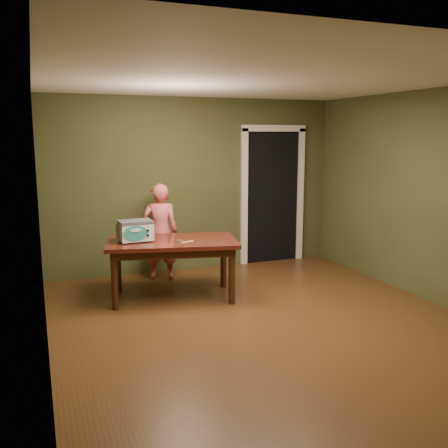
% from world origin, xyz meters
% --- Properties ---
extents(floor, '(5.00, 5.00, 0.00)m').
position_xyz_m(floor, '(0.00, 0.00, 0.00)').
color(floor, '#533117').
rests_on(floor, ground).
extents(room_shell, '(4.52, 5.02, 2.61)m').
position_xyz_m(room_shell, '(0.00, 0.00, 1.71)').
color(room_shell, '#434C28').
rests_on(room_shell, ground).
extents(doorway, '(1.10, 0.66, 2.25)m').
position_xyz_m(doorway, '(1.30, 2.78, 1.06)').
color(doorway, black).
rests_on(doorway, ground).
extents(dining_table, '(1.76, 1.22, 0.75)m').
position_xyz_m(dining_table, '(-0.71, 1.22, 0.65)').
color(dining_table, '#3D120E').
rests_on(dining_table, floor).
extents(toy_oven, '(0.44, 0.31, 0.26)m').
position_xyz_m(toy_oven, '(-1.15, 1.29, 0.89)').
color(toy_oven, '#4C4F54').
rests_on(toy_oven, dining_table).
extents(baking_pan, '(0.10, 0.10, 0.02)m').
position_xyz_m(baking_pan, '(-0.66, 1.08, 0.76)').
color(baking_pan, silver).
rests_on(baking_pan, dining_table).
extents(spatula, '(0.18, 0.09, 0.01)m').
position_xyz_m(spatula, '(-0.57, 1.03, 0.75)').
color(spatula, '#ECD266').
rests_on(spatula, dining_table).
extents(child, '(0.58, 0.47, 1.38)m').
position_xyz_m(child, '(-0.65, 2.08, 0.69)').
color(child, '#E65E5E').
rests_on(child, floor).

